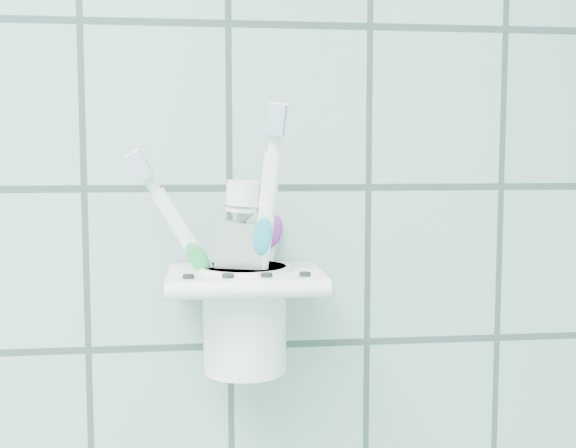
# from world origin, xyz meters

# --- Properties ---
(holder_bracket) EXTENTS (0.13, 0.10, 0.04)m
(holder_bracket) POSITION_xyz_m (0.64, 1.15, 1.32)
(holder_bracket) COLOR white
(holder_bracket) RESTS_ON wall_back
(cup) EXTENTS (0.08, 0.08, 0.09)m
(cup) POSITION_xyz_m (0.64, 1.16, 1.29)
(cup) COLOR white
(cup) RESTS_ON holder_bracket
(toothbrush_pink) EXTENTS (0.10, 0.03, 0.20)m
(toothbrush_pink) POSITION_xyz_m (0.65, 1.16, 1.35)
(toothbrush_pink) COLOR white
(toothbrush_pink) RESTS_ON cup
(toothbrush_blue) EXTENTS (0.06, 0.08, 0.22)m
(toothbrush_blue) POSITION_xyz_m (0.64, 1.16, 1.36)
(toothbrush_blue) COLOR white
(toothbrush_blue) RESTS_ON cup
(toothbrush_orange) EXTENTS (0.04, 0.04, 0.22)m
(toothbrush_orange) POSITION_xyz_m (0.64, 1.15, 1.36)
(toothbrush_orange) COLOR white
(toothbrush_orange) RESTS_ON cup
(toothpaste_tube) EXTENTS (0.05, 0.04, 0.16)m
(toothpaste_tube) POSITION_xyz_m (0.63, 1.15, 1.34)
(toothpaste_tube) COLOR silver
(toothpaste_tube) RESTS_ON cup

